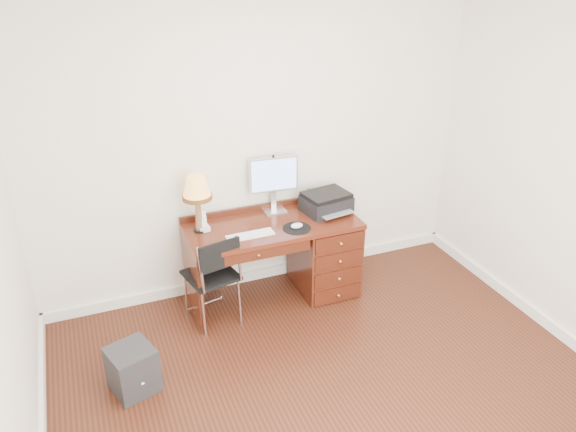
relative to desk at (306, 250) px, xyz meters
name	(u,v)px	position (x,y,z in m)	size (l,w,h in m)	color
ground	(341,399)	(-0.32, -1.40, -0.41)	(4.00, 4.00, 0.00)	black
room_shell	(306,341)	(-0.32, -0.77, -0.36)	(4.00, 4.00, 4.00)	white
desk	(306,250)	(0.00, 0.00, 0.00)	(1.50, 0.67, 0.75)	#541F11
monitor	(273,178)	(-0.22, 0.24, 0.66)	(0.45, 0.16, 0.51)	silver
keyboard	(250,235)	(-0.57, -0.15, 0.34)	(0.40, 0.11, 0.02)	white
mouse_pad	(297,227)	(-0.16, -0.17, 0.35)	(0.24, 0.24, 0.05)	black
printer	(326,202)	(0.22, 0.05, 0.43)	(0.45, 0.37, 0.18)	black
leg_lamp	(197,191)	(-0.94, 0.09, 0.71)	(0.25, 0.25, 0.50)	black
phone	(204,225)	(-0.90, 0.09, 0.39)	(0.10, 0.10, 0.19)	white
pen_cup	(308,200)	(0.12, 0.23, 0.39)	(0.08, 0.08, 0.10)	black
chair	(212,272)	(-0.92, -0.20, 0.10)	(0.47, 0.47, 0.84)	black
equipment_box	(133,369)	(-1.68, -0.75, -0.24)	(0.30, 0.30, 0.35)	black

